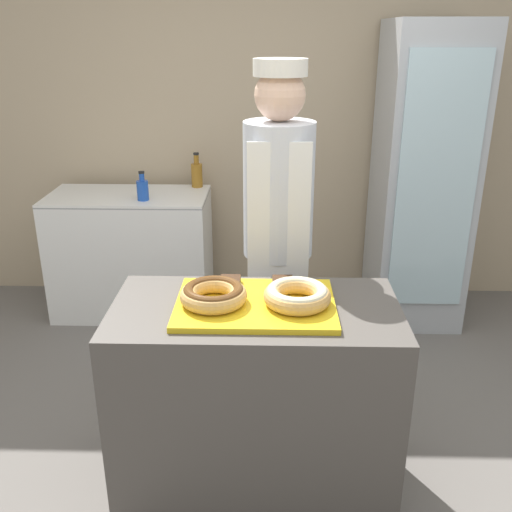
# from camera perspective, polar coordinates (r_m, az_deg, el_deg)

# --- Properties ---
(ground_plane) EXTENTS (14.00, 14.00, 0.00)m
(ground_plane) POSITION_cam_1_polar(r_m,az_deg,el_deg) (2.80, -0.05, -21.59)
(ground_plane) COLOR #66605B
(wall_back) EXTENTS (8.00, 0.06, 2.70)m
(wall_back) POSITION_cam_1_polar(r_m,az_deg,el_deg) (4.21, 0.71, 13.82)
(wall_back) COLOR tan
(wall_back) RESTS_ON ground_plane
(display_counter) EXTENTS (1.17, 0.60, 0.89)m
(display_counter) POSITION_cam_1_polar(r_m,az_deg,el_deg) (2.52, -0.06, -14.19)
(display_counter) COLOR #4C4742
(display_counter) RESTS_ON ground_plane
(serving_tray) EXTENTS (0.63, 0.45, 0.02)m
(serving_tray) POSITION_cam_1_polar(r_m,az_deg,el_deg) (2.28, -0.06, -4.85)
(serving_tray) COLOR yellow
(serving_tray) RESTS_ON display_counter
(donut_chocolate_glaze) EXTENTS (0.27, 0.27, 0.08)m
(donut_chocolate_glaze) POSITION_cam_1_polar(r_m,az_deg,el_deg) (2.26, -4.27, -3.78)
(donut_chocolate_glaze) COLOR tan
(donut_chocolate_glaze) RESTS_ON serving_tray
(donut_light_glaze) EXTENTS (0.27, 0.27, 0.08)m
(donut_light_glaze) POSITION_cam_1_polar(r_m,az_deg,el_deg) (2.25, 4.14, -3.87)
(donut_light_glaze) COLOR tan
(donut_light_glaze) RESTS_ON serving_tray
(brownie_back_left) EXTENTS (0.09, 0.09, 0.03)m
(brownie_back_left) POSITION_cam_1_polar(r_m,az_deg,el_deg) (2.42, -2.59, -2.56)
(brownie_back_left) COLOR #382111
(brownie_back_left) RESTS_ON serving_tray
(brownie_back_right) EXTENTS (0.09, 0.09, 0.03)m
(brownie_back_right) POSITION_cam_1_polar(r_m,az_deg,el_deg) (2.41, 2.66, -2.62)
(brownie_back_right) COLOR #382111
(brownie_back_right) RESTS_ON serving_tray
(baker_person) EXTENTS (0.34, 0.34, 1.81)m
(baker_person) POSITION_cam_1_polar(r_m,az_deg,el_deg) (2.84, 2.21, 2.18)
(baker_person) COLOR #4C4C51
(baker_person) RESTS_ON ground_plane
(beverage_fridge) EXTENTS (0.58, 0.70, 1.99)m
(beverage_fridge) POSITION_cam_1_polar(r_m,az_deg,el_deg) (4.01, 16.25, 7.44)
(beverage_fridge) COLOR #ADB2B7
(beverage_fridge) RESTS_ON ground_plane
(chest_freezer) EXTENTS (1.10, 0.57, 0.87)m
(chest_freezer) POSITION_cam_1_polar(r_m,az_deg,el_deg) (4.17, -12.27, 0.30)
(chest_freezer) COLOR white
(chest_freezer) RESTS_ON ground_plane
(bottle_blue) EXTENTS (0.08, 0.08, 0.19)m
(bottle_blue) POSITION_cam_1_polar(r_m,az_deg,el_deg) (3.86, -11.27, 6.57)
(bottle_blue) COLOR #1E4CB2
(bottle_blue) RESTS_ON chest_freezer
(bottle_amber) EXTENTS (0.08, 0.08, 0.25)m
(bottle_amber) POSITION_cam_1_polar(r_m,az_deg,el_deg) (4.14, -5.94, 8.17)
(bottle_amber) COLOR #99661E
(bottle_amber) RESTS_ON chest_freezer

